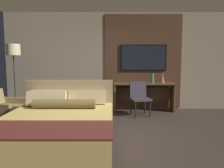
{
  "coord_description": "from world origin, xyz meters",
  "views": [
    {
      "loc": [
        0.11,
        -3.82,
        1.46
      ],
      "look_at": [
        0.13,
        0.96,
        0.92
      ],
      "focal_mm": 35.0,
      "sensor_mm": 36.0,
      "label": 1
    }
  ],
  "objects_px": {
    "armchair_by_window": "(3,113)",
    "floor_lamp": "(13,56)",
    "desk": "(143,92)",
    "bed": "(58,129)",
    "vase_tall": "(152,78)",
    "vase_short": "(161,78)",
    "tv": "(143,58)",
    "desk_chair": "(138,95)"
  },
  "relations": [
    {
      "from": "armchair_by_window",
      "to": "floor_lamp",
      "type": "distance_m",
      "value": 1.49
    },
    {
      "from": "desk",
      "to": "armchair_by_window",
      "type": "distance_m",
      "value": 3.61
    },
    {
      "from": "bed",
      "to": "floor_lamp",
      "type": "distance_m",
      "value": 2.93
    },
    {
      "from": "bed",
      "to": "vase_tall",
      "type": "height_order",
      "value": "vase_tall"
    },
    {
      "from": "bed",
      "to": "armchair_by_window",
      "type": "relative_size",
      "value": 2.23
    },
    {
      "from": "bed",
      "to": "armchair_by_window",
      "type": "xyz_separation_m",
      "value": [
        -1.57,
        1.37,
        -0.07
      ]
    },
    {
      "from": "bed",
      "to": "vase_short",
      "type": "distance_m",
      "value": 3.56
    },
    {
      "from": "tv",
      "to": "vase_short",
      "type": "height_order",
      "value": "tv"
    },
    {
      "from": "desk",
      "to": "floor_lamp",
      "type": "bearing_deg",
      "value": -170.23
    },
    {
      "from": "armchair_by_window",
      "to": "desk_chair",
      "type": "bearing_deg",
      "value": -64.2
    },
    {
      "from": "desk_chair",
      "to": "armchair_by_window",
      "type": "bearing_deg",
      "value": -177.43
    },
    {
      "from": "floor_lamp",
      "to": "vase_tall",
      "type": "xyz_separation_m",
      "value": [
        3.63,
        0.51,
        -0.62
      ]
    },
    {
      "from": "tv",
      "to": "vase_tall",
      "type": "height_order",
      "value": "tv"
    },
    {
      "from": "tv",
      "to": "armchair_by_window",
      "type": "bearing_deg",
      "value": -155.78
    },
    {
      "from": "armchair_by_window",
      "to": "floor_lamp",
      "type": "relative_size",
      "value": 0.53
    },
    {
      "from": "desk",
      "to": "bed",
      "type": "bearing_deg",
      "value": -123.51
    },
    {
      "from": "desk",
      "to": "armchair_by_window",
      "type": "bearing_deg",
      "value": -158.47
    },
    {
      "from": "tv",
      "to": "armchair_by_window",
      "type": "relative_size",
      "value": 1.35
    },
    {
      "from": "tv",
      "to": "armchair_by_window",
      "type": "xyz_separation_m",
      "value": [
        -3.35,
        -1.51,
        -1.25
      ]
    },
    {
      "from": "desk",
      "to": "desk_chair",
      "type": "bearing_deg",
      "value": -111.42
    },
    {
      "from": "vase_tall",
      "to": "vase_short",
      "type": "distance_m",
      "value": 0.29
    },
    {
      "from": "tv",
      "to": "desk_chair",
      "type": "height_order",
      "value": "tv"
    },
    {
      "from": "bed",
      "to": "vase_tall",
      "type": "relative_size",
      "value": 8.13
    },
    {
      "from": "bed",
      "to": "desk_chair",
      "type": "distance_m",
      "value": 2.73
    },
    {
      "from": "desk",
      "to": "vase_tall",
      "type": "relative_size",
      "value": 6.33
    },
    {
      "from": "armchair_by_window",
      "to": "vase_tall",
      "type": "distance_m",
      "value": 3.84
    },
    {
      "from": "floor_lamp",
      "to": "vase_tall",
      "type": "relative_size",
      "value": 6.83
    },
    {
      "from": "bed",
      "to": "floor_lamp",
      "type": "xyz_separation_m",
      "value": [
        -1.62,
        2.11,
        1.23
      ]
    },
    {
      "from": "floor_lamp",
      "to": "desk_chair",
      "type": "bearing_deg",
      "value": 1.88
    },
    {
      "from": "tv",
      "to": "desk",
      "type": "bearing_deg",
      "value": -90.0
    },
    {
      "from": "desk_chair",
      "to": "vase_short",
      "type": "bearing_deg",
      "value": 20.09
    },
    {
      "from": "armchair_by_window",
      "to": "floor_lamp",
      "type": "bearing_deg",
      "value": 15.19
    },
    {
      "from": "desk",
      "to": "tv",
      "type": "xyz_separation_m",
      "value": [
        0.0,
        0.19,
        0.98
      ]
    },
    {
      "from": "bed",
      "to": "vase_short",
      "type": "height_order",
      "value": "vase_short"
    },
    {
      "from": "floor_lamp",
      "to": "vase_short",
      "type": "relative_size",
      "value": 6.3
    },
    {
      "from": "vase_short",
      "to": "bed",
      "type": "bearing_deg",
      "value": -130.82
    },
    {
      "from": "tv",
      "to": "floor_lamp",
      "type": "relative_size",
      "value": 0.72
    },
    {
      "from": "bed",
      "to": "vase_tall",
      "type": "bearing_deg",
      "value": 52.48
    },
    {
      "from": "desk",
      "to": "armchair_by_window",
      "type": "height_order",
      "value": "desk"
    },
    {
      "from": "desk",
      "to": "vase_tall",
      "type": "height_order",
      "value": "vase_tall"
    },
    {
      "from": "vase_tall",
      "to": "floor_lamp",
      "type": "bearing_deg",
      "value": -172.03
    },
    {
      "from": "armchair_by_window",
      "to": "tv",
      "type": "bearing_deg",
      "value": -54.87
    }
  ]
}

